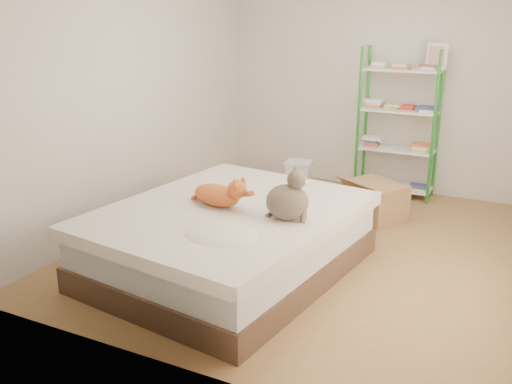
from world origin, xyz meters
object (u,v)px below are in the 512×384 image
Objects in this scene: bed at (229,240)px; shelf_unit at (399,121)px; white_bin at (299,175)px; orange_cat at (217,192)px; grey_cat at (287,194)px; cardboard_box at (375,201)px.

shelf_unit reaches higher than bed.
bed is 2.36m from white_bin.
orange_cat is at bearing -84.90° from white_bin.
grey_cat is 0.54× the size of cardboard_box.
orange_cat is 0.31× the size of shelf_unit.
cardboard_box is at bearing 76.96° from orange_cat.
grey_cat is 1.15× the size of white_bin.
orange_cat is 2.78m from shelf_unit.
grey_cat is 0.23× the size of shelf_unit.
cardboard_box is (0.24, 1.77, -0.56)m from grey_cat.
orange_cat reaches higher than white_bin.
shelf_unit is 1.33m from white_bin.
shelf_unit is at bearing -19.65° from grey_cat.
orange_cat is 2.37m from white_bin.
bed is 0.71m from grey_cat.
orange_cat is 1.99m from cardboard_box.
grey_cat reaches higher than orange_cat.
white_bin is at bearing 105.75° from bed.
shelf_unit reaches higher than cardboard_box.
bed is 1.91m from cardboard_box.
orange_cat is at bearing 176.42° from bed.
grey_cat reaches higher than white_bin.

